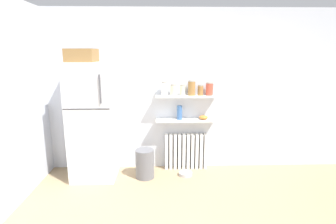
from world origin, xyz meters
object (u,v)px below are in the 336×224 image
radiator (186,151)px  vase (180,113)px  storage_jar_3 (192,88)px  storage_jar_5 (209,89)px  storage_jar_0 (165,89)px  trash_bin (145,164)px  storage_jar_4 (200,90)px  storage_jar_1 (174,90)px  shelf_bowl (204,117)px  pet_food_bowl (186,174)px  storage_jar_2 (183,90)px  refrigerator (93,119)px

radiator → vase: (-0.12, -0.03, 0.68)m
storage_jar_3 → storage_jar_5: size_ratio=1.14×
storage_jar_0 → trash_bin: size_ratio=0.49×
storage_jar_3 → storage_jar_4: bearing=0.0°
trash_bin → storage_jar_4: bearing=18.5°
storage_jar_1 → shelf_bowl: size_ratio=1.22×
storage_jar_4 → pet_food_bowl: storage_jar_4 is taller
storage_jar_0 → storage_jar_1: (0.14, 0.00, -0.02)m
vase → pet_food_bowl: 0.98m
storage_jar_0 → vase: storage_jar_0 is taller
storage_jar_0 → storage_jar_1: storage_jar_0 is taller
storage_jar_0 → storage_jar_2: storage_jar_0 is taller
vase → storage_jar_3: bearing=0.0°
storage_jar_0 → vase: bearing=0.0°
radiator → storage_jar_2: bearing=-157.2°
radiator → storage_jar_3: bearing=-22.8°
storage_jar_1 → pet_food_bowl: size_ratio=0.84×
storage_jar_1 → storage_jar_4: storage_jar_1 is taller
storage_jar_1 → shelf_bowl: 0.66m
storage_jar_1 → storage_jar_3: 0.29m
refrigerator → pet_food_bowl: size_ratio=9.24×
refrigerator → storage_jar_1: (1.24, 0.21, 0.41)m
storage_jar_3 → storage_jar_0: bearing=180.0°
storage_jar_1 → storage_jar_2: bearing=0.0°
radiator → storage_jar_4: 1.06m
storage_jar_3 → pet_food_bowl: bearing=-112.0°
pet_food_bowl → storage_jar_5: bearing=32.5°
refrigerator → storage_jar_4: bearing=7.1°
storage_jar_2 → vase: bearing=-180.0°
refrigerator → storage_jar_2: refrigerator is taller
storage_jar_0 → storage_jar_4: storage_jar_0 is taller
storage_jar_2 → shelf_bowl: 0.57m
storage_jar_1 → storage_jar_2: storage_jar_1 is taller
storage_jar_2 → shelf_bowl: bearing=-0.0°
storage_jar_2 → refrigerator: bearing=-171.5°
storage_jar_3 → vase: bearing=180.0°
vase → trash_bin: bearing=-152.0°
storage_jar_2 → storage_jar_5: 0.43m
radiator → storage_jar_4: size_ratio=4.17×
storage_jar_4 → vase: storage_jar_4 is taller
shelf_bowl → trash_bin: (-0.95, -0.30, -0.66)m
storage_jar_0 → refrigerator: bearing=-169.3°
storage_jar_3 → storage_jar_4: size_ratio=1.41×
refrigerator → storage_jar_3: refrigerator is taller
storage_jar_2 → storage_jar_0: bearing=-180.0°
storage_jar_4 → storage_jar_3: bearing=-180.0°
vase → pet_food_bowl: vase is taller
storage_jar_3 → pet_food_bowl: 1.37m
storage_jar_4 → vase: 0.49m
storage_jar_2 → pet_food_bowl: (0.04, -0.24, -1.32)m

